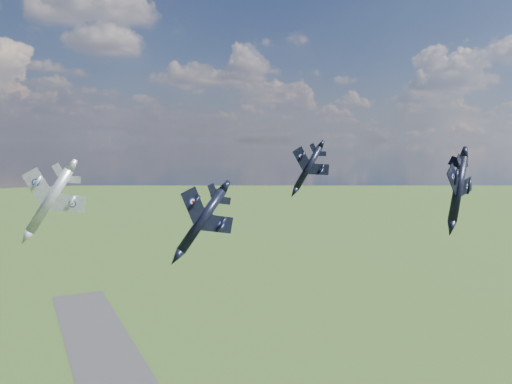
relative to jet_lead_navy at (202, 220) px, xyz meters
name	(u,v)px	position (x,y,z in m)	size (l,w,h in m)	color
jet_lead_navy	(202,220)	(0.00, 0.00, 0.00)	(10.94, 15.25, 3.15)	black
jet_right_navy	(458,189)	(31.58, -19.16, 5.01)	(9.40, 13.10, 2.71)	black
jet_high_navy	(308,168)	(30.91, 19.66, 6.17)	(9.95, 13.87, 2.87)	black
jet_left_silver	(50,200)	(-20.21, 12.08, 2.77)	(11.05, 15.40, 3.19)	#95989E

